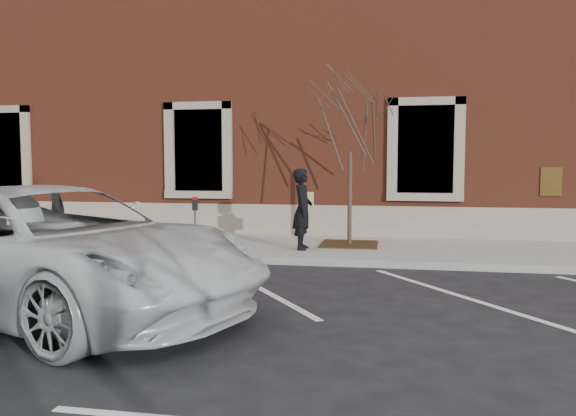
% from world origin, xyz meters
% --- Properties ---
extents(ground, '(120.00, 120.00, 0.00)m').
position_xyz_m(ground, '(0.00, 0.00, 0.00)').
color(ground, '#28282B').
rests_on(ground, ground).
extents(sidewalk_near, '(40.00, 3.50, 0.15)m').
position_xyz_m(sidewalk_near, '(0.00, 1.75, 0.07)').
color(sidewalk_near, '#A7A49D').
rests_on(sidewalk_near, ground).
extents(curb_near, '(40.00, 0.12, 0.15)m').
position_xyz_m(curb_near, '(0.00, -0.05, 0.07)').
color(curb_near, '#9E9E99').
rests_on(curb_near, ground).
extents(parking_stripes, '(28.00, 4.40, 0.01)m').
position_xyz_m(parking_stripes, '(0.00, -2.20, 0.00)').
color(parking_stripes, silver).
rests_on(parking_stripes, ground).
extents(building_civic, '(40.00, 8.62, 8.00)m').
position_xyz_m(building_civic, '(0.00, 7.74, 4.00)').
color(building_civic, brown).
rests_on(building_civic, ground).
extents(man, '(0.45, 0.67, 1.79)m').
position_xyz_m(man, '(0.24, 1.05, 1.04)').
color(man, black).
rests_on(man, sidewalk_near).
extents(parking_meter, '(0.11, 0.08, 1.19)m').
position_xyz_m(parking_meter, '(-1.95, 0.24, 0.98)').
color(parking_meter, '#595B60').
rests_on(parking_meter, sidewalk_near).
extents(tree_grate, '(1.30, 1.30, 0.03)m').
position_xyz_m(tree_grate, '(1.22, 1.91, 0.17)').
color(tree_grate, '#412B15').
rests_on(tree_grate, sidewalk_near).
extents(sapling, '(2.40, 2.40, 4.01)m').
position_xyz_m(sapling, '(1.22, 1.91, 2.95)').
color(sapling, '#4C382E').
rests_on(sapling, sidewalk_near).
extents(white_truck, '(6.90, 4.84, 1.75)m').
position_xyz_m(white_truck, '(-2.45, -4.17, 0.87)').
color(white_truck, silver).
rests_on(white_truck, ground).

